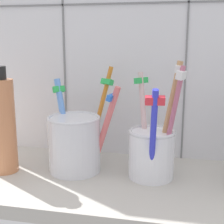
{
  "coord_description": "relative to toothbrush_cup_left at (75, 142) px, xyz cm",
  "views": [
    {
      "loc": [
        9.81,
        -44.64,
        22.52
      ],
      "look_at": [
        0.0,
        1.84,
        11.89
      ],
      "focal_mm": 51.75,
      "sensor_mm": 36.0,
      "label": 1
    }
  ],
  "objects": [
    {
      "name": "tile_wall_back",
      "position": [
        6.0,
        10.04,
        15.72
      ],
      "size": [
        64.0,
        2.2,
        45.0
      ],
      "color": "white",
      "rests_on": "ground"
    },
    {
      "name": "toothbrush_cup_right",
      "position": [
        12.22,
        -0.22,
        -0.3
      ],
      "size": [
        8.19,
        9.81,
        17.72
      ],
      "color": "white",
      "rests_on": "counter_slab"
    },
    {
      "name": "counter_slab",
      "position": [
        6.0,
        -1.96,
        -5.79
      ],
      "size": [
        64.0,
        22.0,
        2.0
      ],
      "primitive_type": "cube",
      "color": "#BCB7AD",
      "rests_on": "ground"
    },
    {
      "name": "soap_bottle",
      "position": [
        -10.93,
        -2.67,
        2.89
      ],
      "size": [
        4.13,
        4.13,
        16.69
      ],
      "color": "#D38254",
      "rests_on": "counter_slab"
    },
    {
      "name": "toothbrush_cup_left",
      "position": [
        0.0,
        0.0,
        0.0
      ],
      "size": [
        12.48,
        10.54,
        16.31
      ],
      "color": "white",
      "rests_on": "counter_slab"
    }
  ]
}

